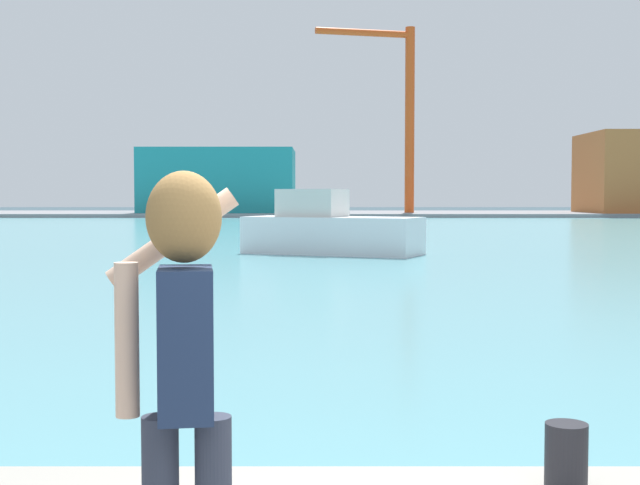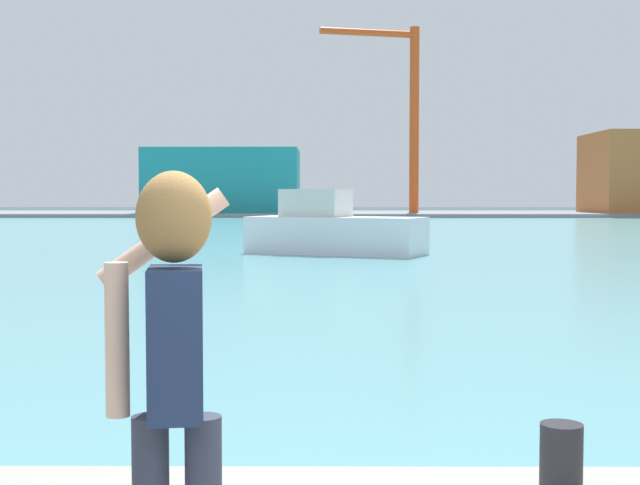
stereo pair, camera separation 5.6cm
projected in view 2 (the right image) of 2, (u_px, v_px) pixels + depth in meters
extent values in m
plane|color=#334751|center=(333.00, 232.00, 53.28)|extent=(220.00, 220.00, 0.00)
cube|color=#599EA8|center=(332.00, 230.00, 55.28)|extent=(140.00, 100.00, 0.02)
cube|color=gray|center=(329.00, 214.00, 95.21)|extent=(140.00, 20.00, 0.38)
cube|color=#1E2D4C|center=(176.00, 342.00, 3.27)|extent=(0.25, 0.36, 0.56)
sphere|color=#E0B293|center=(175.00, 219.00, 3.24)|extent=(0.22, 0.22, 0.22)
ellipsoid|color=olive|center=(174.00, 217.00, 3.22)|extent=(0.28, 0.26, 0.34)
cylinder|color=#E0B293|center=(117.00, 340.00, 3.27)|extent=(0.09, 0.09, 0.58)
cylinder|color=#E0B293|center=(164.00, 238.00, 3.46)|extent=(0.53, 0.16, 0.40)
cube|color=black|center=(164.00, 195.00, 3.57)|extent=(0.02, 0.07, 0.14)
cylinder|color=black|center=(561.00, 459.00, 4.81)|extent=(0.23, 0.23, 0.39)
cube|color=white|center=(336.00, 235.00, 32.62)|extent=(6.94, 4.82, 1.39)
cube|color=silver|center=(316.00, 203.00, 32.89)|extent=(2.82, 2.56, 1.03)
cube|color=teal|center=(224.00, 181.00, 93.85)|extent=(16.02, 10.77, 6.74)
cylinder|color=#D84C19|center=(414.00, 120.00, 91.62)|extent=(1.00, 1.00, 19.35)
cylinder|color=#D84C19|center=(368.00, 33.00, 89.91)|extent=(10.03, 3.19, 0.70)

